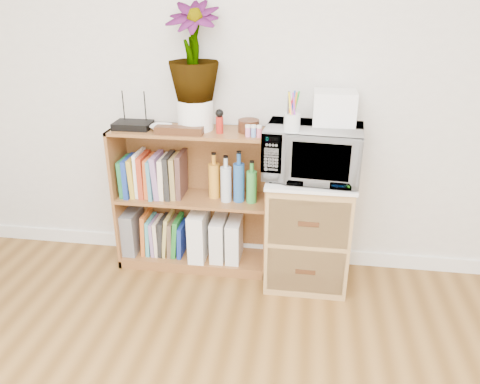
# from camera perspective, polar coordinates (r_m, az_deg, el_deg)

# --- Properties ---
(skirting_board) EXTENTS (4.00, 0.02, 0.10)m
(skirting_board) POSITION_cam_1_polar(r_m,az_deg,el_deg) (3.33, 1.04, -7.04)
(skirting_board) COLOR white
(skirting_board) RESTS_ON ground
(bookshelf) EXTENTS (1.00, 0.30, 0.95)m
(bookshelf) POSITION_cam_1_polar(r_m,az_deg,el_deg) (3.07, -5.73, -1.00)
(bookshelf) COLOR brown
(bookshelf) RESTS_ON ground
(wicker_unit) EXTENTS (0.50, 0.45, 0.70)m
(wicker_unit) POSITION_cam_1_polar(r_m,az_deg,el_deg) (2.98, 8.22, -4.67)
(wicker_unit) COLOR #9E7542
(wicker_unit) RESTS_ON ground
(microwave) EXTENTS (0.58, 0.42, 0.30)m
(microwave) POSITION_cam_1_polar(r_m,az_deg,el_deg) (2.76, 8.85, 4.83)
(microwave) COLOR silver
(microwave) RESTS_ON wicker_unit
(pen_cup) EXTENTS (0.09, 0.09, 0.10)m
(pen_cup) POSITION_cam_1_polar(r_m,az_deg,el_deg) (2.60, 6.35, 8.42)
(pen_cup) COLOR silver
(pen_cup) RESTS_ON microwave
(small_appliance) EXTENTS (0.24, 0.20, 0.19)m
(small_appliance) POSITION_cam_1_polar(r_m,az_deg,el_deg) (2.77, 11.45, 10.04)
(small_appliance) COLOR white
(small_appliance) RESTS_ON microwave
(router) EXTENTS (0.23, 0.16, 0.04)m
(router) POSITION_cam_1_polar(r_m,az_deg,el_deg) (2.99, -12.92, 7.95)
(router) COLOR black
(router) RESTS_ON bookshelf
(white_bowl) EXTENTS (0.13, 0.13, 0.03)m
(white_bowl) POSITION_cam_1_polar(r_m,az_deg,el_deg) (2.92, -9.60, 7.76)
(white_bowl) COLOR silver
(white_bowl) RESTS_ON bookshelf
(plant_pot) EXTENTS (0.22, 0.22, 0.18)m
(plant_pot) POSITION_cam_1_polar(r_m,az_deg,el_deg) (2.89, -5.45, 9.38)
(plant_pot) COLOR white
(plant_pot) RESTS_ON bookshelf
(potted_plant) EXTENTS (0.31, 0.31, 0.55)m
(potted_plant) POSITION_cam_1_polar(r_m,az_deg,el_deg) (2.82, -5.75, 16.64)
(potted_plant) COLOR #2D712E
(potted_plant) RESTS_ON plant_pot
(trinket_box) EXTENTS (0.29, 0.07, 0.05)m
(trinket_box) POSITION_cam_1_polar(r_m,az_deg,el_deg) (2.82, -7.44, 7.45)
(trinket_box) COLOR #341F0E
(trinket_box) RESTS_ON bookshelf
(kokeshi_doll) EXTENTS (0.04, 0.04, 0.10)m
(kokeshi_doll) POSITION_cam_1_polar(r_m,az_deg,el_deg) (2.81, -2.50, 8.17)
(kokeshi_doll) COLOR #A31C14
(kokeshi_doll) RESTS_ON bookshelf
(wooden_bowl) EXTENTS (0.13, 0.13, 0.07)m
(wooden_bowl) POSITION_cam_1_polar(r_m,az_deg,el_deg) (2.84, 1.06, 8.06)
(wooden_bowl) COLOR #321A0D
(wooden_bowl) RESTS_ON bookshelf
(paint_jars) EXTENTS (0.12, 0.04, 0.06)m
(paint_jars) POSITION_cam_1_polar(r_m,az_deg,el_deg) (2.74, 1.66, 7.33)
(paint_jars) COLOR pink
(paint_jars) RESTS_ON bookshelf
(file_box) EXTENTS (0.09, 0.24, 0.30)m
(file_box) POSITION_cam_1_polar(r_m,az_deg,el_deg) (3.31, -12.93, -4.56)
(file_box) COLOR slate
(file_box) RESTS_ON bookshelf
(magazine_holder_left) EXTENTS (0.11, 0.27, 0.33)m
(magazine_holder_left) POSITION_cam_1_polar(r_m,az_deg,el_deg) (3.16, -4.98, -5.04)
(magazine_holder_left) COLOR white
(magazine_holder_left) RESTS_ON bookshelf
(magazine_holder_mid) EXTENTS (0.09, 0.23, 0.29)m
(magazine_holder_mid) POSITION_cam_1_polar(r_m,az_deg,el_deg) (3.15, -2.58, -5.62)
(magazine_holder_mid) COLOR silver
(magazine_holder_mid) RESTS_ON bookshelf
(magazine_holder_right) EXTENTS (0.09, 0.23, 0.28)m
(magazine_holder_right) POSITION_cam_1_polar(r_m,az_deg,el_deg) (3.13, -0.70, -5.78)
(magazine_holder_right) COLOR silver
(magazine_holder_right) RESTS_ON bookshelf
(cookbooks) EXTENTS (0.41, 0.20, 0.29)m
(cookbooks) POSITION_cam_1_polar(r_m,az_deg,el_deg) (3.08, -10.46, 2.02)
(cookbooks) COLOR #1D6F38
(cookbooks) RESTS_ON bookshelf
(liquor_bottles) EXTENTS (0.48, 0.07, 0.32)m
(liquor_bottles) POSITION_cam_1_polar(r_m,az_deg,el_deg) (2.94, 0.65, 1.67)
(liquor_bottles) COLOR orange
(liquor_bottles) RESTS_ON bookshelf
(lower_books) EXTENTS (0.29, 0.19, 0.29)m
(lower_books) POSITION_cam_1_polar(r_m,az_deg,el_deg) (3.25, -9.21, -5.19)
(lower_books) COLOR #C35E22
(lower_books) RESTS_ON bookshelf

